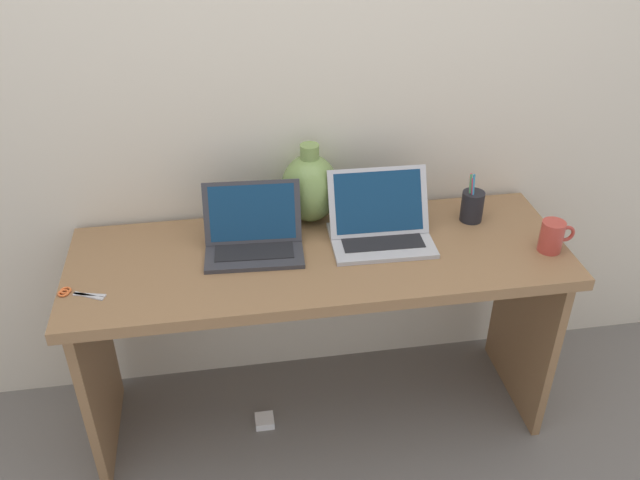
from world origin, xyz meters
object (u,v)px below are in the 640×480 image
(coffee_mug, at_px, (552,236))
(power_brick, at_px, (265,421))
(pen_cup, at_px, (472,206))
(scissors, at_px, (73,293))
(laptop_left, at_px, (253,233))
(green_vase, at_px, (310,187))
(laptop_right, at_px, (380,222))

(coffee_mug, xyz_separation_m, power_brick, (-0.97, 0.08, -0.78))
(power_brick, bearing_deg, pen_cup, 10.90)
(pen_cup, height_order, scissors, pen_cup)
(laptop_left, height_order, power_brick, laptop_left)
(coffee_mug, bearing_deg, pen_cup, 130.43)
(green_vase, relative_size, power_brick, 4.06)
(laptop_right, height_order, scissors, laptop_right)
(laptop_right, distance_m, green_vase, 0.27)
(laptop_right, relative_size, scissors, 2.35)
(laptop_right, xyz_separation_m, pen_cup, (0.34, 0.06, -0.00))
(coffee_mug, bearing_deg, green_vase, 156.60)
(laptop_left, xyz_separation_m, power_brick, (-0.01, -0.09, -0.79))
(coffee_mug, height_order, power_brick, coffee_mug)
(laptop_left, distance_m, coffee_mug, 0.97)
(laptop_right, relative_size, coffee_mug, 2.90)
(green_vase, bearing_deg, pen_cup, -10.07)
(laptop_left, height_order, coffee_mug, laptop_left)
(laptop_left, relative_size, laptop_right, 0.96)
(green_vase, relative_size, scissors, 1.96)
(coffee_mug, xyz_separation_m, scissors, (-1.52, 0.00, -0.05))
(pen_cup, bearing_deg, coffee_mug, -49.57)
(laptop_right, bearing_deg, laptop_left, 179.75)
(pen_cup, distance_m, power_brick, 1.11)
(power_brick, bearing_deg, laptop_left, 85.84)
(power_brick, bearing_deg, scissors, -172.10)
(green_vase, bearing_deg, laptop_left, -143.20)
(pen_cup, bearing_deg, power_brick, -169.10)
(laptop_left, distance_m, scissors, 0.58)
(laptop_right, height_order, coffee_mug, laptop_right)
(laptop_right, relative_size, pen_cup, 1.84)
(laptop_right, bearing_deg, green_vase, 143.23)
(pen_cup, bearing_deg, green_vase, 169.93)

